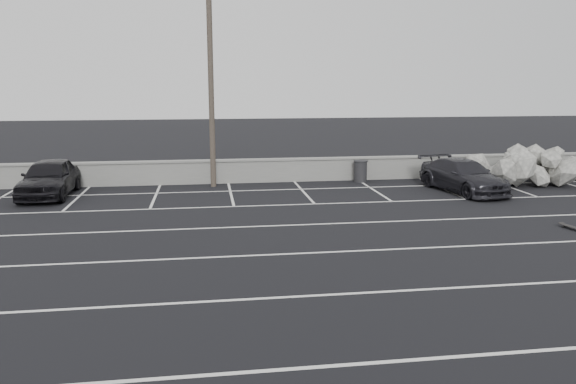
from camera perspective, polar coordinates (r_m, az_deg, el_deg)
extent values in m
plane|color=black|center=(12.27, 6.26, -10.24)|extent=(120.00, 120.00, 0.00)
cube|color=gray|center=(25.53, -1.63, 2.16)|extent=(50.00, 0.35, 1.00)
cube|color=gray|center=(25.46, -1.63, 3.32)|extent=(50.00, 0.45, 0.08)
cube|color=silver|center=(9.66, 10.92, -16.53)|extent=(36.00, 0.10, 0.01)
cube|color=silver|center=(12.27, 6.26, -10.23)|extent=(36.00, 0.10, 0.01)
cube|color=silver|center=(15.03, 3.37, -6.15)|extent=(36.00, 0.10, 0.01)
cube|color=silver|center=(17.87, 1.42, -3.34)|extent=(36.00, 0.10, 0.01)
cube|color=silver|center=(20.75, 0.01, -1.30)|extent=(36.00, 0.10, 0.01)
cube|color=silver|center=(23.66, -1.05, 0.23)|extent=(36.00, 0.10, 0.01)
cube|color=silver|center=(23.53, -20.59, -0.54)|extent=(0.10, 5.00, 0.01)
cube|color=silver|center=(23.07, -13.30, -0.34)|extent=(0.10, 5.00, 0.01)
cube|color=silver|center=(23.00, -5.83, -0.14)|extent=(0.10, 5.00, 0.01)
cube|color=silver|center=(23.32, 1.55, 0.07)|extent=(0.10, 5.00, 0.01)
cube|color=silver|center=(24.01, 8.62, 0.27)|extent=(0.10, 5.00, 0.01)
cube|color=silver|center=(25.05, 15.20, 0.45)|extent=(0.10, 5.00, 0.01)
cube|color=silver|center=(26.38, 21.18, 0.61)|extent=(0.10, 5.00, 0.01)
cube|color=silver|center=(27.98, 26.54, 0.75)|extent=(0.10, 5.00, 0.01)
imported|color=black|center=(24.15, -23.10, 1.36)|extent=(1.78, 4.40, 1.50)
imported|color=black|center=(24.27, 17.37, 1.58)|extent=(2.67, 4.84, 1.33)
cylinder|color=#4C4238|center=(24.25, -7.83, 10.80)|extent=(0.23, 0.23, 8.76)
cylinder|color=#252527|center=(25.69, 7.37, 2.06)|extent=(0.60, 0.60, 0.94)
cylinder|color=#252527|center=(25.62, 7.39, 3.14)|extent=(0.67, 0.67, 0.05)
cube|color=black|center=(19.35, 26.95, -3.19)|extent=(0.37, 0.82, 0.02)
cube|color=#252527|center=(19.53, 26.37, -3.12)|extent=(0.17, 0.09, 0.04)
cylinder|color=black|center=(19.46, 26.17, -3.22)|extent=(0.04, 0.06, 0.06)
cylinder|color=black|center=(19.60, 26.56, -3.16)|extent=(0.04, 0.06, 0.06)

